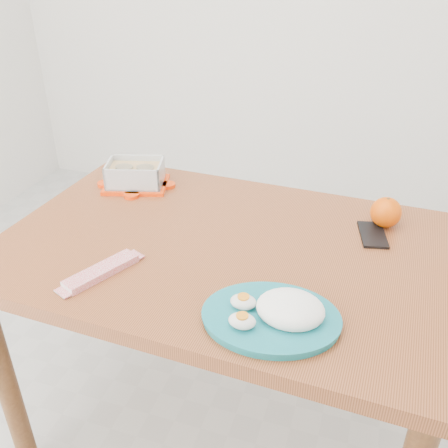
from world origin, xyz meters
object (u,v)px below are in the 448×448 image
(dining_table, at_px, (224,274))
(smartphone, at_px, (373,235))
(food_container, at_px, (135,175))
(rice_plate, at_px, (277,312))
(orange_fruit, at_px, (386,212))

(dining_table, distance_m, smartphone, 0.42)
(dining_table, bearing_deg, smartphone, 26.20)
(smartphone, bearing_deg, dining_table, -168.86)
(food_container, bearing_deg, smartphone, -21.91)
(dining_table, relative_size, food_container, 5.25)
(food_container, distance_m, rice_plate, 0.78)
(orange_fruit, height_order, rice_plate, orange_fruit)
(dining_table, xyz_separation_m, food_container, (-0.38, 0.25, 0.14))
(food_container, bearing_deg, orange_fruit, -16.76)
(smartphone, bearing_deg, orange_fruit, 56.68)
(rice_plate, bearing_deg, orange_fruit, 59.48)
(food_container, xyz_separation_m, orange_fruit, (0.79, -0.01, 0.00))
(orange_fruit, relative_size, rice_plate, 0.26)
(orange_fruit, bearing_deg, rice_plate, -111.77)
(food_container, distance_m, orange_fruit, 0.79)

